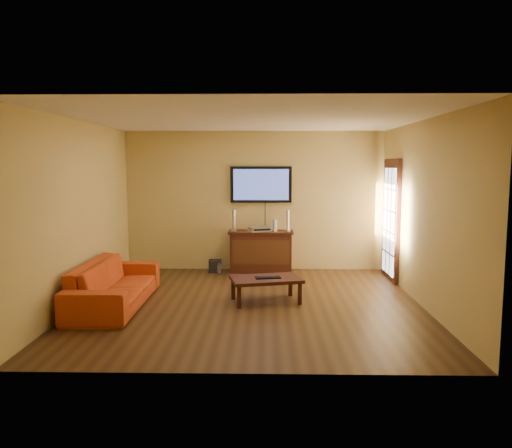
{
  "coord_description": "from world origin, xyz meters",
  "views": [
    {
      "loc": [
        0.23,
        -7.21,
        2.04
      ],
      "look_at": [
        0.06,
        0.8,
        1.1
      ],
      "focal_mm": 35.0,
      "sensor_mm": 36.0,
      "label": 1
    }
  ],
  "objects_px": {
    "media_console": "(261,251)",
    "av_receiver": "(260,229)",
    "sofa": "(115,276)",
    "coffee_table": "(266,281)",
    "bottle": "(219,269)",
    "speaker_right": "(288,222)",
    "keyboard": "(268,277)",
    "subwoofer": "(215,266)",
    "television": "(261,185)",
    "speaker_left": "(234,221)",
    "game_console": "(275,225)"
  },
  "relations": [
    {
      "from": "speaker_right",
      "to": "game_console",
      "type": "xyz_separation_m",
      "value": [
        -0.25,
        0.02,
        -0.07
      ]
    },
    {
      "from": "media_console",
      "to": "av_receiver",
      "type": "bearing_deg",
      "value": -120.63
    },
    {
      "from": "coffee_table",
      "to": "media_console",
      "type": "bearing_deg",
      "value": 92.71
    },
    {
      "from": "speaker_right",
      "to": "av_receiver",
      "type": "distance_m",
      "value": 0.55
    },
    {
      "from": "television",
      "to": "keyboard",
      "type": "xyz_separation_m",
      "value": [
        0.13,
        -2.36,
        -1.29
      ]
    },
    {
      "from": "coffee_table",
      "to": "speaker_right",
      "type": "bearing_deg",
      "value": 78.96
    },
    {
      "from": "television",
      "to": "keyboard",
      "type": "bearing_deg",
      "value": -86.82
    },
    {
      "from": "media_console",
      "to": "av_receiver",
      "type": "relative_size",
      "value": 3.19
    },
    {
      "from": "coffee_table",
      "to": "av_receiver",
      "type": "height_order",
      "value": "av_receiver"
    },
    {
      "from": "speaker_right",
      "to": "subwoofer",
      "type": "distance_m",
      "value": 1.64
    },
    {
      "from": "television",
      "to": "coffee_table",
      "type": "relative_size",
      "value": 1.03
    },
    {
      "from": "speaker_right",
      "to": "av_receiver",
      "type": "relative_size",
      "value": 1.03
    },
    {
      "from": "bottle",
      "to": "keyboard",
      "type": "bearing_deg",
      "value": -64.2
    },
    {
      "from": "coffee_table",
      "to": "keyboard",
      "type": "height_order",
      "value": "keyboard"
    },
    {
      "from": "speaker_right",
      "to": "sofa",
      "type": "bearing_deg",
      "value": -138.01
    },
    {
      "from": "sofa",
      "to": "av_receiver",
      "type": "height_order",
      "value": "av_receiver"
    },
    {
      "from": "coffee_table",
      "to": "game_console",
      "type": "height_order",
      "value": "game_console"
    },
    {
      "from": "speaker_right",
      "to": "keyboard",
      "type": "distance_m",
      "value": 2.26
    },
    {
      "from": "coffee_table",
      "to": "game_console",
      "type": "relative_size",
      "value": 5.05
    },
    {
      "from": "coffee_table",
      "to": "av_receiver",
      "type": "distance_m",
      "value": 2.17
    },
    {
      "from": "coffee_table",
      "to": "speaker_right",
      "type": "relative_size",
      "value": 2.89
    },
    {
      "from": "coffee_table",
      "to": "game_console",
      "type": "bearing_deg",
      "value": 85.54
    },
    {
      "from": "media_console",
      "to": "game_console",
      "type": "xyz_separation_m",
      "value": [
        0.27,
        0.01,
        0.51
      ]
    },
    {
      "from": "coffee_table",
      "to": "bottle",
      "type": "relative_size",
      "value": 5.2
    },
    {
      "from": "sofa",
      "to": "av_receiver",
      "type": "relative_size",
      "value": 5.71
    },
    {
      "from": "media_console",
      "to": "television",
      "type": "bearing_deg",
      "value": 90.0
    },
    {
      "from": "speaker_left",
      "to": "av_receiver",
      "type": "height_order",
      "value": "speaker_left"
    },
    {
      "from": "television",
      "to": "speaker_left",
      "type": "xyz_separation_m",
      "value": [
        -0.51,
        -0.22,
        -0.69
      ]
    },
    {
      "from": "av_receiver",
      "to": "television",
      "type": "bearing_deg",
      "value": 64.51
    },
    {
      "from": "media_console",
      "to": "speaker_left",
      "type": "bearing_deg",
      "value": -176.84
    },
    {
      "from": "game_console",
      "to": "subwoofer",
      "type": "height_order",
      "value": "game_console"
    },
    {
      "from": "game_console",
      "to": "bottle",
      "type": "xyz_separation_m",
      "value": [
        -1.05,
        -0.28,
        -0.8
      ]
    },
    {
      "from": "television",
      "to": "subwoofer",
      "type": "height_order",
      "value": "television"
    },
    {
      "from": "subwoofer",
      "to": "bottle",
      "type": "bearing_deg",
      "value": -70.18
    },
    {
      "from": "coffee_table",
      "to": "sofa",
      "type": "height_order",
      "value": "sofa"
    },
    {
      "from": "subwoofer",
      "to": "bottle",
      "type": "distance_m",
      "value": 0.27
    },
    {
      "from": "sofa",
      "to": "keyboard",
      "type": "distance_m",
      "value": 2.25
    },
    {
      "from": "coffee_table",
      "to": "sofa",
      "type": "distance_m",
      "value": 2.23
    },
    {
      "from": "bottle",
      "to": "coffee_table",
      "type": "bearing_deg",
      "value": -64.59
    },
    {
      "from": "sofa",
      "to": "subwoofer",
      "type": "relative_size",
      "value": 9.51
    },
    {
      "from": "media_console",
      "to": "sofa",
      "type": "xyz_separation_m",
      "value": [
        -2.11,
        -2.38,
        0.03
      ]
    },
    {
      "from": "av_receiver",
      "to": "subwoofer",
      "type": "height_order",
      "value": "av_receiver"
    },
    {
      "from": "speaker_right",
      "to": "av_receiver",
      "type": "bearing_deg",
      "value": -178.01
    },
    {
      "from": "speaker_right",
      "to": "av_receiver",
      "type": "height_order",
      "value": "speaker_right"
    },
    {
      "from": "media_console",
      "to": "subwoofer",
      "type": "bearing_deg",
      "value": -177.96
    },
    {
      "from": "subwoofer",
      "to": "keyboard",
      "type": "xyz_separation_m",
      "value": [
        1.01,
        -2.13,
        0.26
      ]
    },
    {
      "from": "speaker_right",
      "to": "coffee_table",
      "type": "bearing_deg",
      "value": -101.04
    },
    {
      "from": "sofa",
      "to": "subwoofer",
      "type": "bearing_deg",
      "value": -28.13
    },
    {
      "from": "game_console",
      "to": "keyboard",
      "type": "relative_size",
      "value": 0.58
    },
    {
      "from": "speaker_left",
      "to": "television",
      "type": "bearing_deg",
      "value": 23.64
    }
  ]
}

